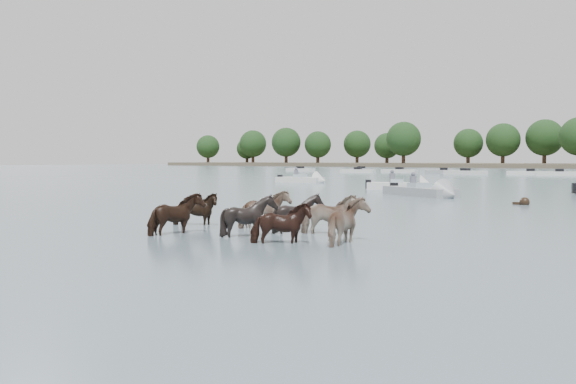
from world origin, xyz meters
The scene contains 8 objects.
ground centered at (0.00, 0.00, 0.00)m, with size 400.00×400.00×0.00m, color #4D636F.
shoreline centered at (-70.00, 150.00, 0.50)m, with size 160.00×30.00×1.00m, color #4C4233.
pony_herd centered at (1.48, 2.20, 0.43)m, with size 7.64×4.19×1.33m.
swimming_pony centered at (3.68, 17.63, 0.10)m, with size 0.72×0.44×0.44m.
motorboat_a centered at (-6.58, 27.06, 0.23)m, with size 4.63×3.11×1.92m.
motorboat_b centered at (-2.27, 20.76, 0.23)m, with size 5.44×3.86×1.92m.
motorboat_f centered at (-19.18, 33.23, 0.23)m, with size 4.80×2.04×1.92m.
treeline centered at (-70.24, 149.24, 6.87)m, with size 149.16×23.10×12.32m.
Camera 1 is at (11.95, -10.69, 2.01)m, focal length 38.81 mm.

